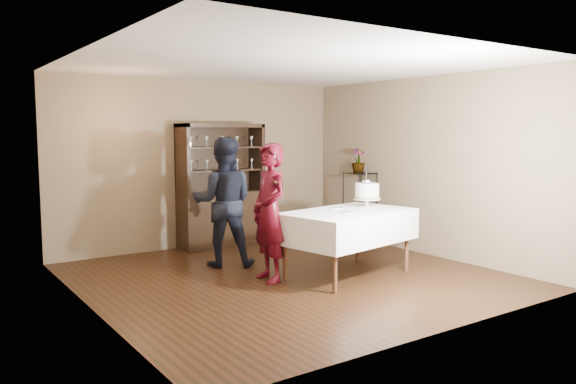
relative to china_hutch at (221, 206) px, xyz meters
name	(u,v)px	position (x,y,z in m)	size (l,w,h in m)	color
floor	(290,276)	(-0.20, -2.25, -0.66)	(5.00, 5.00, 0.00)	black
ceiling	(290,65)	(-0.20, -2.25, 2.04)	(5.00, 5.00, 0.00)	silver
back_wall	(203,164)	(-0.20, 0.25, 0.69)	(5.00, 0.02, 2.70)	#73614A
wall_left	(89,182)	(-2.70, -2.25, 0.69)	(0.02, 5.00, 2.70)	#73614A
wall_right	(424,166)	(2.30, -2.25, 0.69)	(0.02, 5.00, 2.70)	#73614A
china_hutch	(221,206)	(0.00, 0.00, 0.00)	(1.40, 0.48, 2.00)	black
plant_etagere	(360,204)	(2.08, -1.05, -0.01)	(0.42, 0.42, 1.20)	black
cake_table	(348,226)	(0.44, -2.66, -0.01)	(1.86, 1.33, 0.85)	white
woman	(270,212)	(-0.52, -2.28, 0.20)	(0.63, 0.41, 1.73)	#340410
man	(224,202)	(-0.61, -1.24, 0.23)	(0.87, 0.68, 1.80)	black
cake	(367,192)	(0.92, -2.49, 0.39)	(0.38, 0.38, 0.50)	silver
plate_near	(347,212)	(0.31, -2.79, 0.19)	(0.19, 0.19, 0.01)	silver
plate_far	(336,208)	(0.44, -2.40, 0.19)	(0.16, 0.16, 0.01)	silver
potted_plant	(358,161)	(2.03, -1.06, 0.73)	(0.23, 0.23, 0.41)	#507437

